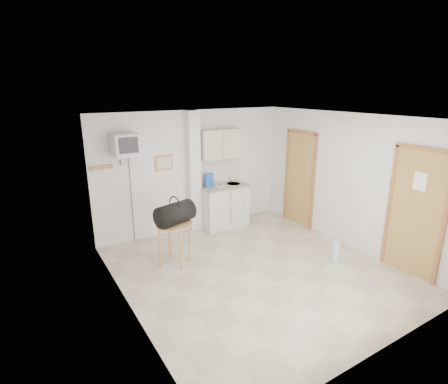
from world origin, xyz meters
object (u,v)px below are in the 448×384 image
duffel_bag (175,213)px  crt_television (125,146)px  round_table (174,229)px  water_bottle (336,252)px

duffel_bag → crt_television: bearing=94.1°
crt_television → round_table: crt_television is taller
duffel_bag → water_bottle: 2.87m
crt_television → duffel_bag: bearing=-69.3°
round_table → duffel_bag: size_ratio=1.03×
water_bottle → crt_television: bearing=138.6°
crt_television → round_table: size_ratio=2.90×
crt_television → round_table: bearing=-69.8°
water_bottle → duffel_bag: bearing=150.2°
crt_television → water_bottle: 4.16m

